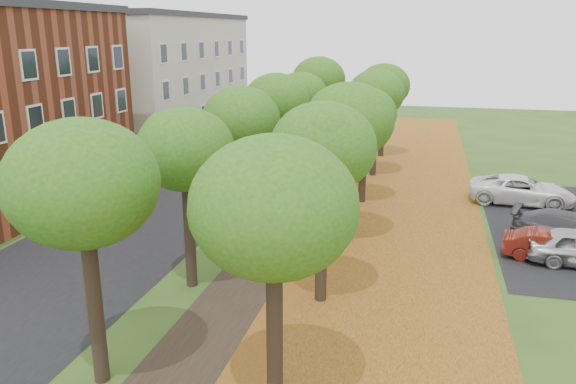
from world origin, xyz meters
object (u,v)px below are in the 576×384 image
Objects in this scene: car_red at (551,246)px; car_grey at (569,229)px; bench at (291,263)px; car_white at (522,190)px.

car_grey is at bearing -18.50° from car_red.
car_red is at bearing 169.86° from car_grey.
bench is 12.54m from car_grey.
car_grey reaches higher than bench.
car_red is 0.69× the size of car_white.
car_grey is 0.89× the size of car_white.
bench is at bearing 135.15° from car_grey.
car_white is at bearing -29.87° from bench.
bench is 0.31× the size of car_white.
car_white reaches higher than car_red.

